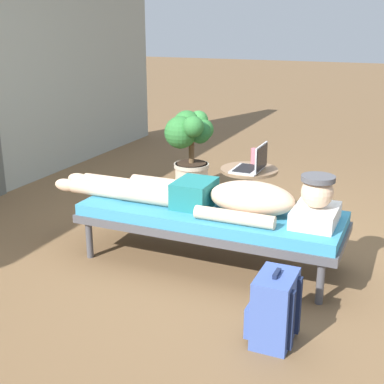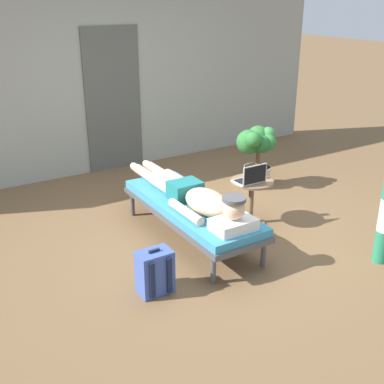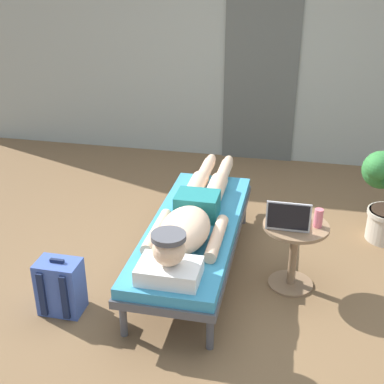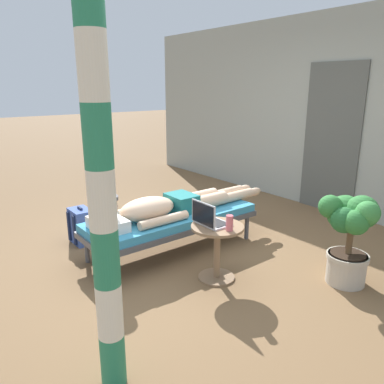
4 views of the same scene
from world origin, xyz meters
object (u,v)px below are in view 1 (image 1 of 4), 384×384
(person_reclining, at_px, (220,196))
(laptop, at_px, (253,164))
(potted_plant, at_px, (189,141))
(lounge_chair, at_px, (210,218))
(side_table, at_px, (249,188))
(backpack, at_px, (274,309))
(drink_glass, at_px, (254,156))

(person_reclining, distance_m, laptop, 0.71)
(laptop, distance_m, potted_plant, 1.25)
(lounge_chair, relative_size, side_table, 3.65)
(person_reclining, height_order, potted_plant, potted_plant)
(backpack, bearing_deg, laptop, 21.71)
(lounge_chair, height_order, side_table, side_table)
(side_table, height_order, drink_glass, drink_glass)
(laptop, xyz_separation_m, potted_plant, (0.83, 0.94, -0.05))
(side_table, xyz_separation_m, potted_plant, (0.77, 0.89, 0.17))
(person_reclining, xyz_separation_m, potted_plant, (1.53, 0.92, 0.01))
(laptop, bearing_deg, lounge_chair, 172.39)
(lounge_chair, bearing_deg, laptop, -7.61)
(side_table, bearing_deg, laptop, -139.48)
(side_table, xyz_separation_m, laptop, (-0.06, -0.05, 0.23))
(person_reclining, distance_m, potted_plant, 1.79)
(side_table, bearing_deg, drink_glass, 1.17)
(person_reclining, bearing_deg, drink_glass, 2.14)
(side_table, distance_m, potted_plant, 1.18)
(side_table, bearing_deg, lounge_chair, 176.78)
(laptop, relative_size, backpack, 0.73)
(laptop, height_order, potted_plant, potted_plant)
(backpack, relative_size, potted_plant, 0.51)
(lounge_chair, distance_m, potted_plant, 1.76)
(drink_glass, xyz_separation_m, backpack, (-1.72, -0.65, -0.40))
(drink_glass, distance_m, potted_plant, 1.08)
(potted_plant, bearing_deg, laptop, -131.46)
(potted_plant, bearing_deg, lounge_chair, -151.22)
(lounge_chair, relative_size, potted_plant, 2.32)
(laptop, bearing_deg, drink_glass, 14.51)
(person_reclining, height_order, drink_glass, person_reclining)
(lounge_chair, relative_size, backpack, 4.50)
(drink_glass, bearing_deg, potted_plant, 55.01)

